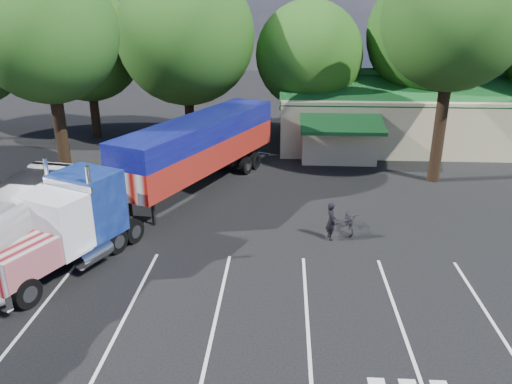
# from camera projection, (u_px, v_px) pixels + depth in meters

# --- Properties ---
(ground) EXTENTS (120.00, 120.00, 0.00)m
(ground) POSITION_uv_depth(u_px,v_px,m) (234.00, 236.00, 23.55)
(ground) COLOR black
(ground) RESTS_ON ground
(event_hall) EXTENTS (24.20, 14.12, 5.55)m
(event_hall) POSITION_uv_depth(u_px,v_px,m) (433.00, 114.00, 38.61)
(event_hall) COLOR tan
(event_hall) RESTS_ON ground
(tree_row_b) EXTENTS (8.40, 8.40, 11.35)m
(tree_row_b) POSITION_uv_depth(u_px,v_px,m) (87.00, 46.00, 38.28)
(tree_row_b) COLOR black
(tree_row_b) RESTS_ON ground
(tree_row_c) EXTENTS (10.00, 10.00, 13.05)m
(tree_row_c) POSITION_uv_depth(u_px,v_px,m) (186.00, 36.00, 36.03)
(tree_row_c) COLOR black
(tree_row_c) RESTS_ON ground
(tree_row_d) EXTENTS (8.00, 8.00, 10.60)m
(tree_row_d) POSITION_uv_depth(u_px,v_px,m) (309.00, 55.00, 37.28)
(tree_row_d) COLOR black
(tree_row_d) RESTS_ON ground
(tree_row_e) EXTENTS (9.60, 9.60, 12.90)m
(tree_row_e) POSITION_uv_depth(u_px,v_px,m) (432.00, 34.00, 36.72)
(tree_row_e) COLOR black
(tree_row_e) RESTS_ON ground
(tree_near_left) EXTENTS (7.60, 7.60, 12.65)m
(tree_near_left) POSITION_uv_depth(u_px,v_px,m) (47.00, 33.00, 26.54)
(tree_near_left) COLOR black
(tree_near_left) RESTS_ON ground
(tree_near_right) EXTENTS (8.00, 8.00, 13.50)m
(tree_near_right) POSITION_uv_depth(u_px,v_px,m) (454.00, 19.00, 27.45)
(tree_near_right) COLOR black
(tree_near_right) RESTS_ON ground
(semi_truck) EXTENTS (10.75, 20.15, 4.38)m
(semi_truck) POSITION_uv_depth(u_px,v_px,m) (172.00, 161.00, 26.43)
(semi_truck) COLOR black
(semi_truck) RESTS_ON ground
(woman) EXTENTS (0.59, 0.75, 1.81)m
(woman) POSITION_uv_depth(u_px,v_px,m) (331.00, 221.00, 22.98)
(woman) COLOR black
(woman) RESTS_ON ground
(bicycle) EXTENTS (0.77, 1.98, 1.03)m
(bicycle) POSITION_uv_depth(u_px,v_px,m) (350.00, 220.00, 24.00)
(bicycle) COLOR black
(bicycle) RESTS_ON ground
(silver_sedan) EXTENTS (4.55, 2.82, 1.42)m
(silver_sedan) POSITION_uv_depth(u_px,v_px,m) (420.00, 145.00, 35.69)
(silver_sedan) COLOR #AAAEB2
(silver_sedan) RESTS_ON ground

